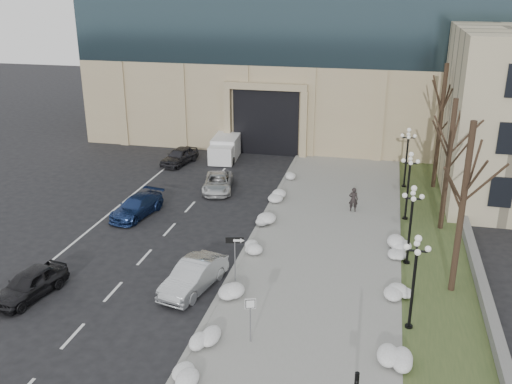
% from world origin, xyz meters
% --- Properties ---
extents(sidewalk, '(9.00, 40.00, 0.12)m').
position_xyz_m(sidewalk, '(3.50, 14.00, 0.06)').
color(sidewalk, gray).
rests_on(sidewalk, ground).
extents(curb, '(0.30, 40.00, 0.14)m').
position_xyz_m(curb, '(-1.00, 14.00, 0.07)').
color(curb, gray).
rests_on(curb, ground).
extents(grass_strip, '(4.00, 40.00, 0.10)m').
position_xyz_m(grass_strip, '(10.00, 14.00, 0.05)').
color(grass_strip, '#384924').
rests_on(grass_strip, ground).
extents(stone_wall, '(0.50, 30.00, 0.70)m').
position_xyz_m(stone_wall, '(12.00, 16.00, 0.35)').
color(stone_wall, slate).
rests_on(stone_wall, ground).
extents(car_a, '(2.55, 4.52, 1.45)m').
position_xyz_m(car_a, '(-10.33, 4.64, 0.73)').
color(car_a, black).
rests_on(car_a, ground).
extents(car_b, '(2.61, 4.93, 1.54)m').
position_xyz_m(car_b, '(-2.50, 7.20, 0.77)').
color(car_b, '#A7ABAF').
rests_on(car_b, ground).
extents(car_c, '(2.71, 4.93, 1.35)m').
position_xyz_m(car_c, '(-9.47, 15.67, 0.68)').
color(car_c, navy).
rests_on(car_c, ground).
extents(car_d, '(2.99, 4.92, 1.28)m').
position_xyz_m(car_d, '(-5.51, 21.66, 0.64)').
color(car_d, silver).
rests_on(car_d, ground).
extents(car_e, '(2.60, 4.53, 1.45)m').
position_xyz_m(car_e, '(-10.68, 27.31, 0.73)').
color(car_e, '#29282D').
rests_on(car_e, ground).
extents(pedestrian, '(0.63, 0.42, 1.72)m').
position_xyz_m(pedestrian, '(4.80, 19.54, 0.98)').
color(pedestrian, black).
rests_on(pedestrian, sidewalk).
extents(box_truck, '(2.63, 6.32, 1.96)m').
position_xyz_m(box_truck, '(-7.28, 30.24, 0.95)').
color(box_truck, silver).
rests_on(box_truck, ground).
extents(one_way_sign, '(1.00, 0.34, 2.65)m').
position_xyz_m(one_way_sign, '(-0.43, 8.36, 2.19)').
color(one_way_sign, slate).
rests_on(one_way_sign, ground).
extents(keep_sign, '(0.48, 0.19, 2.28)m').
position_xyz_m(keep_sign, '(1.46, 3.26, 1.68)').
color(keep_sign, slate).
rests_on(keep_sign, ground).
extents(snow_clump_b, '(1.10, 1.60, 0.36)m').
position_xyz_m(snow_clump_b, '(-0.60, 2.40, 0.30)').
color(snow_clump_b, white).
rests_on(snow_clump_b, sidewalk).
extents(snow_clump_c, '(1.10, 1.60, 0.36)m').
position_xyz_m(snow_clump_c, '(-0.39, 6.82, 0.30)').
color(snow_clump_c, white).
rests_on(snow_clump_c, sidewalk).
extents(snow_clump_d, '(1.10, 1.60, 0.36)m').
position_xyz_m(snow_clump_d, '(-0.56, 12.07, 0.30)').
color(snow_clump_d, white).
rests_on(snow_clump_d, sidewalk).
extents(snow_clump_e, '(1.10, 1.60, 0.36)m').
position_xyz_m(snow_clump_e, '(-0.46, 16.19, 0.30)').
color(snow_clump_e, white).
rests_on(snow_clump_e, sidewalk).
extents(snow_clump_f, '(1.10, 1.60, 0.36)m').
position_xyz_m(snow_clump_f, '(-0.45, 20.48, 0.30)').
color(snow_clump_f, white).
rests_on(snow_clump_f, sidewalk).
extents(snow_clump_g, '(1.10, 1.60, 0.36)m').
position_xyz_m(snow_clump_g, '(-0.73, 25.35, 0.30)').
color(snow_clump_g, white).
rests_on(snow_clump_g, sidewalk).
extents(snow_clump_h, '(1.10, 1.60, 0.36)m').
position_xyz_m(snow_clump_h, '(7.64, 3.18, 0.30)').
color(snow_clump_h, white).
rests_on(snow_clump_h, sidewalk).
extents(snow_clump_i, '(1.10, 1.60, 0.36)m').
position_xyz_m(snow_clump_i, '(7.83, 8.43, 0.30)').
color(snow_clump_i, white).
rests_on(snow_clump_i, sidewalk).
extents(snow_clump_j, '(1.10, 1.60, 0.36)m').
position_xyz_m(snow_clump_j, '(7.89, 14.48, 0.30)').
color(snow_clump_j, white).
rests_on(snow_clump_j, sidewalk).
extents(snow_clump_k, '(1.10, 1.60, 0.36)m').
position_xyz_m(snow_clump_k, '(7.87, 13.04, 0.30)').
color(snow_clump_k, white).
rests_on(snow_clump_k, sidewalk).
extents(snow_clump_l, '(1.10, 1.60, 0.36)m').
position_xyz_m(snow_clump_l, '(-0.43, 0.19, 0.30)').
color(snow_clump_l, white).
rests_on(snow_clump_l, sidewalk).
extents(lamppost_a, '(1.18, 1.18, 4.76)m').
position_xyz_m(lamppost_a, '(8.30, 6.00, 3.07)').
color(lamppost_a, black).
rests_on(lamppost_a, ground).
extents(lamppost_b, '(1.18, 1.18, 4.76)m').
position_xyz_m(lamppost_b, '(8.30, 12.50, 3.07)').
color(lamppost_b, black).
rests_on(lamppost_b, ground).
extents(lamppost_c, '(1.18, 1.18, 4.76)m').
position_xyz_m(lamppost_c, '(8.30, 19.00, 3.07)').
color(lamppost_c, black).
rests_on(lamppost_c, ground).
extents(lamppost_d, '(1.18, 1.18, 4.76)m').
position_xyz_m(lamppost_d, '(8.30, 25.50, 3.07)').
color(lamppost_d, black).
rests_on(lamppost_d, ground).
extents(tree_near, '(3.20, 3.20, 9.00)m').
position_xyz_m(tree_near, '(10.50, 10.00, 5.83)').
color(tree_near, black).
rests_on(tree_near, ground).
extents(tree_mid, '(3.20, 3.20, 8.50)m').
position_xyz_m(tree_mid, '(10.50, 18.00, 5.50)').
color(tree_mid, black).
rests_on(tree_mid, ground).
extents(tree_far, '(3.20, 3.20, 9.50)m').
position_xyz_m(tree_far, '(10.50, 26.00, 6.15)').
color(tree_far, black).
rests_on(tree_far, ground).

